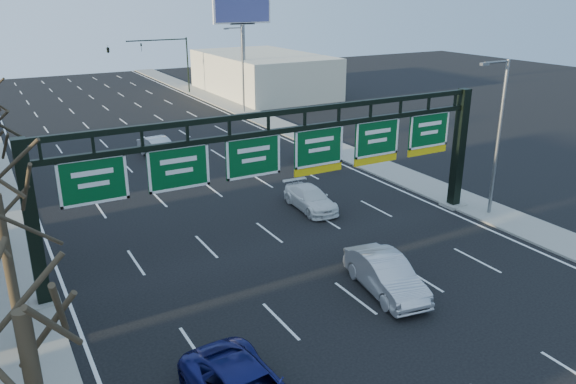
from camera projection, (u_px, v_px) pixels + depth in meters
ground at (384, 320)px, 22.50m from camera, size 160.00×160.00×0.00m
sidewalk_right at (353, 156)px, 44.80m from camera, size 3.00×120.00×0.12m
lane_markings at (202, 182)px, 38.90m from camera, size 21.60×120.00×0.01m
sign_gantry at (290, 160)px, 27.57m from camera, size 24.60×1.20×7.20m
building_right_distant at (263, 74)px, 71.91m from camera, size 12.00×20.00×5.00m
tree_near at (12, 265)px, 10.78m from camera, size 3.60×3.60×8.86m
streetlight_near at (498, 131)px, 31.47m from camera, size 2.15×0.22×9.00m
streetlight_far at (242, 65)px, 59.35m from camera, size 2.15×0.22×9.00m
billboard_right at (242, 23)px, 63.27m from camera, size 7.00×0.50×12.00m
traffic_signal_mast at (139, 52)px, 68.38m from camera, size 10.16×0.54×7.00m
car_silver_sedan at (386, 275)px, 24.40m from camera, size 2.47×5.18×1.64m
car_white_wagon at (310, 198)px, 33.85m from camera, size 2.12×4.67×1.33m
car_grey_far at (316, 155)px, 42.70m from camera, size 1.98×4.09×1.35m
car_silver_distant at (159, 148)px, 44.27m from camera, size 2.34×4.98×1.58m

